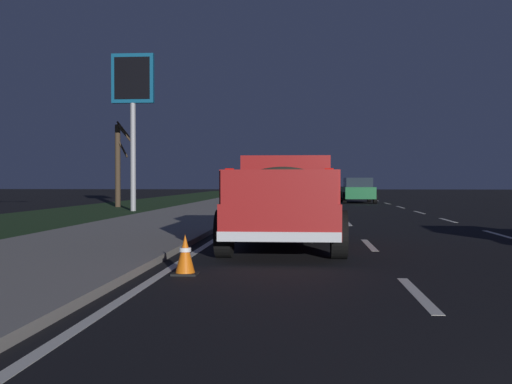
{
  "coord_description": "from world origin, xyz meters",
  "views": [
    {
      "loc": [
        -2.53,
        3.07,
        1.35
      ],
      "look_at": [
        10.58,
        4.11,
        1.12
      ],
      "focal_mm": 44.29,
      "sensor_mm": 36.0,
      "label": 1
    }
  ],
  "objects_px": {
    "pickup_truck": "(285,199)",
    "sedan_green": "(358,190)",
    "sedan_silver": "(300,193)",
    "bare_tree_far": "(118,163)",
    "gas_price_sign": "(133,93)",
    "traffic_cone_near": "(185,255)"
  },
  "relations": [
    {
      "from": "bare_tree_far",
      "to": "sedan_silver",
      "type": "bearing_deg",
      "value": -98.44
    },
    {
      "from": "sedan_green",
      "to": "sedan_silver",
      "type": "bearing_deg",
      "value": 158.42
    },
    {
      "from": "sedan_green",
      "to": "bare_tree_far",
      "type": "xyz_separation_m",
      "value": [
        -7.41,
        12.83,
        1.49
      ]
    },
    {
      "from": "pickup_truck",
      "to": "sedan_green",
      "type": "relative_size",
      "value": 1.23
    },
    {
      "from": "sedan_green",
      "to": "traffic_cone_near",
      "type": "height_order",
      "value": "sedan_green"
    },
    {
      "from": "gas_price_sign",
      "to": "bare_tree_far",
      "type": "relative_size",
      "value": 1.58
    },
    {
      "from": "traffic_cone_near",
      "to": "sedan_green",
      "type": "bearing_deg",
      "value": -9.15
    },
    {
      "from": "pickup_truck",
      "to": "bare_tree_far",
      "type": "relative_size",
      "value": 1.22
    },
    {
      "from": "sedan_silver",
      "to": "bare_tree_far",
      "type": "height_order",
      "value": "bare_tree_far"
    },
    {
      "from": "bare_tree_far",
      "to": "traffic_cone_near",
      "type": "distance_m",
      "value": 24.37
    },
    {
      "from": "sedan_green",
      "to": "gas_price_sign",
      "type": "xyz_separation_m",
      "value": [
        -11.6,
        10.89,
        4.5
      ]
    },
    {
      "from": "pickup_truck",
      "to": "sedan_silver",
      "type": "bearing_deg",
      "value": -0.37
    },
    {
      "from": "pickup_truck",
      "to": "gas_price_sign",
      "type": "height_order",
      "value": "gas_price_sign"
    },
    {
      "from": "pickup_truck",
      "to": "gas_price_sign",
      "type": "distance_m",
      "value": 17.1
    },
    {
      "from": "gas_price_sign",
      "to": "traffic_cone_near",
      "type": "relative_size",
      "value": 12.11
    },
    {
      "from": "sedan_green",
      "to": "sedan_silver",
      "type": "xyz_separation_m",
      "value": [
        -8.79,
        3.48,
        0.0
      ]
    },
    {
      "from": "sedan_silver",
      "to": "gas_price_sign",
      "type": "xyz_separation_m",
      "value": [
        -2.81,
        7.41,
        4.5
      ]
    },
    {
      "from": "bare_tree_far",
      "to": "traffic_cone_near",
      "type": "xyz_separation_m",
      "value": [
        -22.96,
        -7.94,
        -1.99
      ]
    },
    {
      "from": "bare_tree_far",
      "to": "sedan_green",
      "type": "bearing_deg",
      "value": -60.0
    },
    {
      "from": "traffic_cone_near",
      "to": "bare_tree_far",
      "type": "bearing_deg",
      "value": 19.08
    },
    {
      "from": "sedan_green",
      "to": "gas_price_sign",
      "type": "relative_size",
      "value": 0.63
    },
    {
      "from": "pickup_truck",
      "to": "traffic_cone_near",
      "type": "relative_size",
      "value": 9.35
    }
  ]
}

